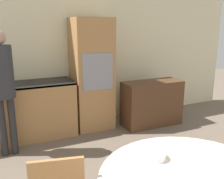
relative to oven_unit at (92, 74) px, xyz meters
name	(u,v)px	position (x,y,z in m)	size (l,w,h in m)	color
wall_back	(66,53)	(-0.35, 0.34, 0.35)	(7.10, 0.05, 2.60)	beige
oven_unit	(92,74)	(0.00, 0.00, 0.00)	(0.65, 0.59, 1.90)	#AD7A47
sideboard	(152,103)	(1.01, -0.35, -0.55)	(1.07, 0.45, 0.81)	#51331E
person_standing	(2,80)	(-1.42, -0.49, 0.13)	(0.29, 0.29, 1.71)	#262628
bowl_near	(155,156)	(-0.37, -2.50, -0.20)	(0.17, 0.17, 0.05)	silver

